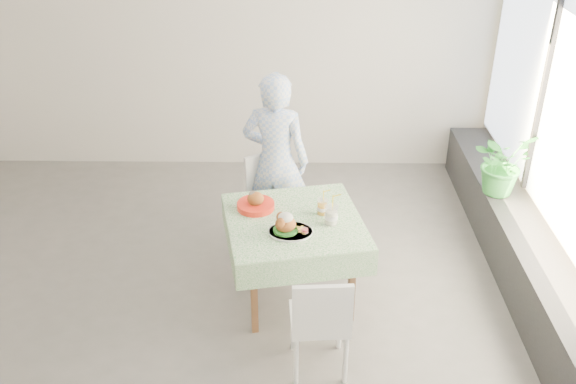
{
  "coord_description": "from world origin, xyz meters",
  "views": [
    {
      "loc": [
        0.87,
        -4.29,
        3.36
      ],
      "look_at": [
        0.8,
        0.04,
        0.96
      ],
      "focal_mm": 40.0,
      "sensor_mm": 36.0,
      "label": 1
    }
  ],
  "objects_px": {
    "potted_plant": "(502,163)",
    "chair_near": "(319,339)",
    "chair_far": "(275,218)",
    "diner": "(276,161)",
    "cafe_table": "(294,250)",
    "juice_cup_orange": "(322,207)",
    "main_dish": "(288,227)"
  },
  "relations": [
    {
      "from": "potted_plant",
      "to": "chair_near",
      "type": "bearing_deg",
      "value": -134.03
    },
    {
      "from": "chair_far",
      "to": "chair_near",
      "type": "height_order",
      "value": "chair_far"
    },
    {
      "from": "diner",
      "to": "potted_plant",
      "type": "distance_m",
      "value": 2.04
    },
    {
      "from": "cafe_table",
      "to": "chair_far",
      "type": "relative_size",
      "value": 1.41
    },
    {
      "from": "chair_near",
      "to": "diner",
      "type": "height_order",
      "value": "diner"
    },
    {
      "from": "cafe_table",
      "to": "juice_cup_orange",
      "type": "distance_m",
      "value": 0.42
    },
    {
      "from": "chair_near",
      "to": "potted_plant",
      "type": "bearing_deg",
      "value": 45.97
    },
    {
      "from": "cafe_table",
      "to": "chair_far",
      "type": "xyz_separation_m",
      "value": [
        -0.18,
        0.8,
        -0.19
      ]
    },
    {
      "from": "cafe_table",
      "to": "juice_cup_orange",
      "type": "relative_size",
      "value": 4.84
    },
    {
      "from": "chair_far",
      "to": "juice_cup_orange",
      "type": "height_order",
      "value": "juice_cup_orange"
    },
    {
      "from": "chair_far",
      "to": "potted_plant",
      "type": "xyz_separation_m",
      "value": [
        2.05,
        0.13,
        0.53
      ]
    },
    {
      "from": "juice_cup_orange",
      "to": "diner",
      "type": "bearing_deg",
      "value": 117.09
    },
    {
      "from": "chair_near",
      "to": "main_dish",
      "type": "height_order",
      "value": "main_dish"
    },
    {
      "from": "cafe_table",
      "to": "chair_near",
      "type": "height_order",
      "value": "chair_near"
    },
    {
      "from": "chair_near",
      "to": "juice_cup_orange",
      "type": "distance_m",
      "value": 1.06
    },
    {
      "from": "cafe_table",
      "to": "main_dish",
      "type": "height_order",
      "value": "main_dish"
    },
    {
      "from": "diner",
      "to": "main_dish",
      "type": "bearing_deg",
      "value": 108.25
    },
    {
      "from": "chair_near",
      "to": "main_dish",
      "type": "relative_size",
      "value": 2.49
    },
    {
      "from": "diner",
      "to": "juice_cup_orange",
      "type": "distance_m",
      "value": 0.87
    },
    {
      "from": "potted_plant",
      "to": "main_dish",
      "type": "bearing_deg",
      "value": -149.72
    },
    {
      "from": "chair_far",
      "to": "chair_near",
      "type": "relative_size",
      "value": 1.03
    },
    {
      "from": "chair_near",
      "to": "diner",
      "type": "relative_size",
      "value": 0.51
    },
    {
      "from": "chair_near",
      "to": "diner",
      "type": "xyz_separation_m",
      "value": [
        -0.35,
        1.69,
        0.57
      ]
    },
    {
      "from": "cafe_table",
      "to": "chair_near",
      "type": "distance_m",
      "value": 0.86
    },
    {
      "from": "juice_cup_orange",
      "to": "potted_plant",
      "type": "height_order",
      "value": "potted_plant"
    },
    {
      "from": "cafe_table",
      "to": "chair_near",
      "type": "relative_size",
      "value": 1.44
    },
    {
      "from": "chair_far",
      "to": "diner",
      "type": "relative_size",
      "value": 0.53
    },
    {
      "from": "main_dish",
      "to": "chair_near",
      "type": "bearing_deg",
      "value": -70.04
    },
    {
      "from": "chair_far",
      "to": "diner",
      "type": "height_order",
      "value": "diner"
    },
    {
      "from": "juice_cup_orange",
      "to": "main_dish",
      "type": "bearing_deg",
      "value": -132.88
    },
    {
      "from": "chair_far",
      "to": "chair_near",
      "type": "distance_m",
      "value": 1.66
    },
    {
      "from": "chair_near",
      "to": "juice_cup_orange",
      "type": "height_order",
      "value": "juice_cup_orange"
    }
  ]
}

